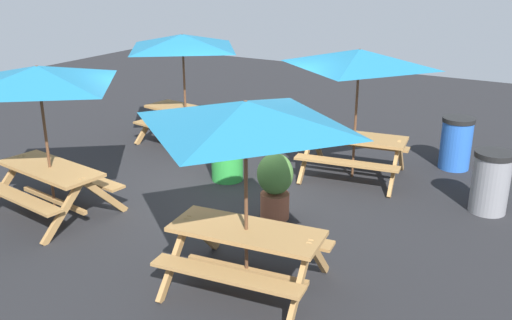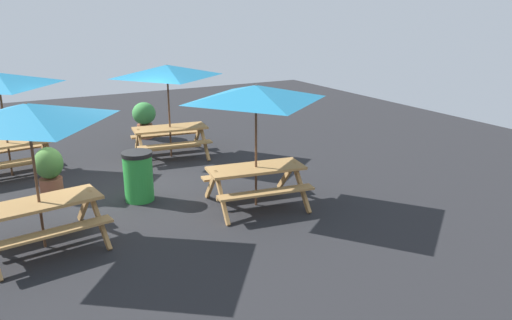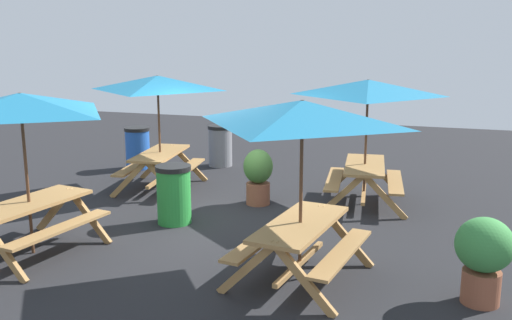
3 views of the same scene
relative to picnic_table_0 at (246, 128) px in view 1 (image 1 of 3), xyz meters
The scene contains 9 objects.
ground_plane 3.51m from the picnic_table_0, 130.92° to the left, with size 24.00×24.00×0.00m, color #232326.
picnic_table_0 is the anchor object (origin of this frame).
picnic_table_1 5.75m from the picnic_table_0, 133.64° to the left, with size 2.27×2.27×2.34m.
picnic_table_2 4.09m from the picnic_table_0, 92.88° to the left, with size 2.26×2.26×2.34m.
picnic_table_3 3.66m from the picnic_table_0, behind, with size 2.25×2.25×2.34m.
trash_bin_blue 5.81m from the picnic_table_0, 76.78° to the left, with size 0.59×0.59×0.98m.
trash_bin_green 3.83m from the picnic_table_0, 126.37° to the left, with size 0.59×0.59×0.98m.
trash_bin_gray 4.56m from the picnic_table_0, 59.93° to the left, with size 0.59×0.59×0.98m.
potted_plant_0 2.42m from the picnic_table_0, 108.19° to the left, with size 0.54×0.54×1.03m.
Camera 1 is at (4.98, -7.32, 3.76)m, focal length 40.00 mm.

